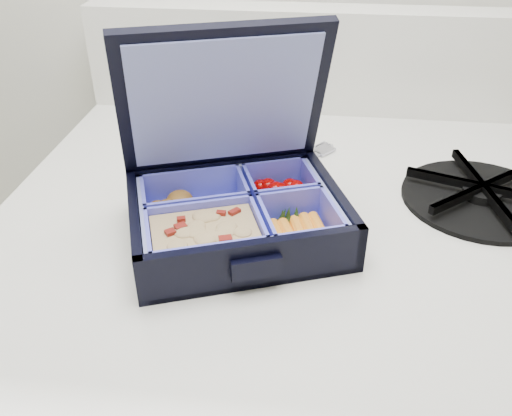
# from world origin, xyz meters

# --- Properties ---
(bento_box) EXTENTS (0.25, 0.23, 0.05)m
(bento_box) POSITION_xyz_m (-0.10, 1.58, 1.00)
(bento_box) COLOR black
(bento_box) RESTS_ON stove
(burner_grate) EXTENTS (0.23, 0.23, 0.03)m
(burner_grate) POSITION_xyz_m (0.17, 1.69, 0.99)
(burner_grate) COLOR black
(burner_grate) RESTS_ON stove
(burner_grate_rear) EXTENTS (0.16, 0.16, 0.02)m
(burner_grate_rear) POSITION_xyz_m (-0.17, 1.80, 0.99)
(burner_grate_rear) COLOR black
(burner_grate_rear) RESTS_ON stove
(fork) EXTENTS (0.13, 0.14, 0.01)m
(fork) POSITION_xyz_m (-0.06, 1.73, 0.98)
(fork) COLOR #ADACBD
(fork) RESTS_ON stove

